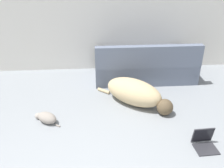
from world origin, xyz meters
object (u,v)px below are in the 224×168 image
at_px(dog, 136,93).
at_px(cat, 46,118).
at_px(couch, 145,67).
at_px(laptop_open, 204,141).

relative_size(dog, cat, 2.85).
relative_size(couch, dog, 1.62).
height_order(cat, laptop_open, laptop_open).
bearing_deg(laptop_open, cat, 159.13).
xyz_separation_m(dog, laptop_open, (0.75, -1.14, -0.13)).
bearing_deg(dog, couch, 110.83).
relative_size(cat, laptop_open, 1.44).
xyz_separation_m(couch, laptop_open, (0.41, -2.10, -0.18)).
bearing_deg(dog, cat, -123.12).
distance_m(dog, cat, 1.52).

